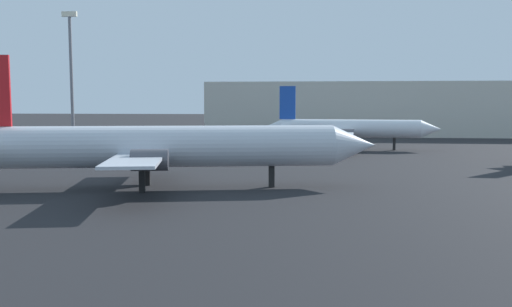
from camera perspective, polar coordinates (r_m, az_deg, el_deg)
airplane_on_taxiway at (r=46.17m, az=-10.23°, el=0.72°), size 36.67×21.41×11.07m
airplane_far_right at (r=83.96m, az=9.64°, el=2.62°), size 26.84×23.10×9.69m
light_mast_left at (r=92.06m, az=-18.84°, el=8.11°), size 2.40×0.50×21.44m
terminal_building at (r=123.07m, az=13.09°, el=4.60°), size 75.53×20.46×11.40m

